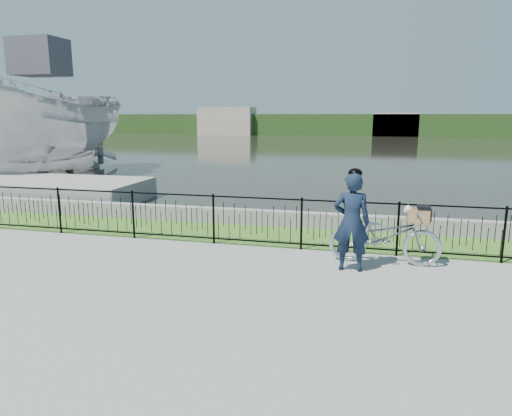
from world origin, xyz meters
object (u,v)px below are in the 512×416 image
(cyclist, at_px, (352,221))
(boat_near, at_px, (46,128))
(boat_far, at_px, (30,151))
(bicycle_rig, at_px, (385,235))
(dock, at_px, (8,188))

(cyclist, xyz_separation_m, boat_near, (-14.07, 9.83, 1.33))
(cyclist, bearing_deg, boat_far, 143.95)
(cyclist, height_order, boat_near, boat_near)
(bicycle_rig, relative_size, boat_near, 0.19)
(cyclist, relative_size, boat_far, 0.20)
(dock, relative_size, bicycle_rig, 4.68)
(dock, bearing_deg, cyclist, -22.55)
(cyclist, xyz_separation_m, boat_far, (-17.44, 12.69, 0.04))
(cyclist, distance_m, boat_far, 21.57)
(dock, bearing_deg, boat_far, 124.90)
(boat_near, bearing_deg, cyclist, -34.95)
(bicycle_rig, xyz_separation_m, boat_far, (-18.08, 12.14, 0.42))
(dock, distance_m, boat_far, 9.38)
(dock, xyz_separation_m, cyclist, (12.09, -5.02, 0.60))
(boat_near, bearing_deg, dock, -67.58)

